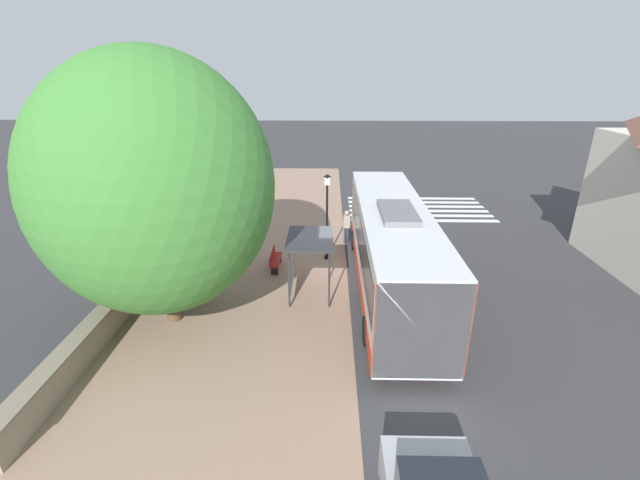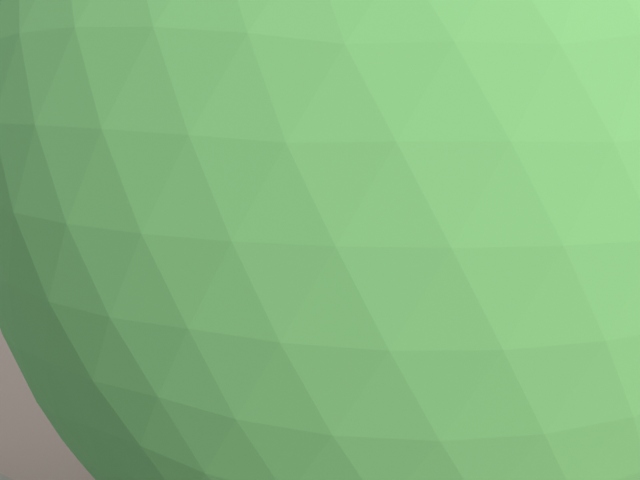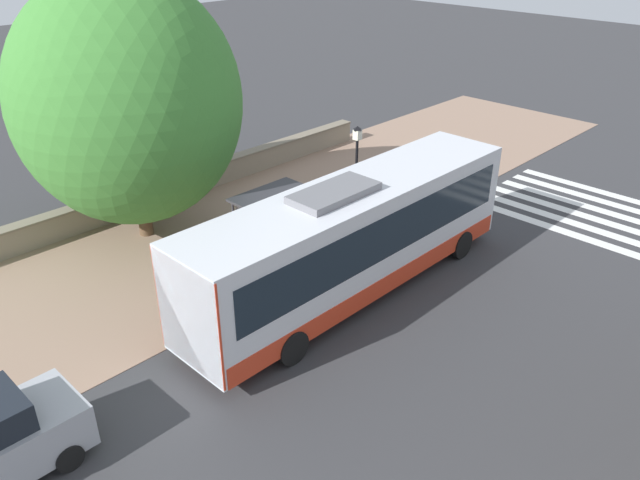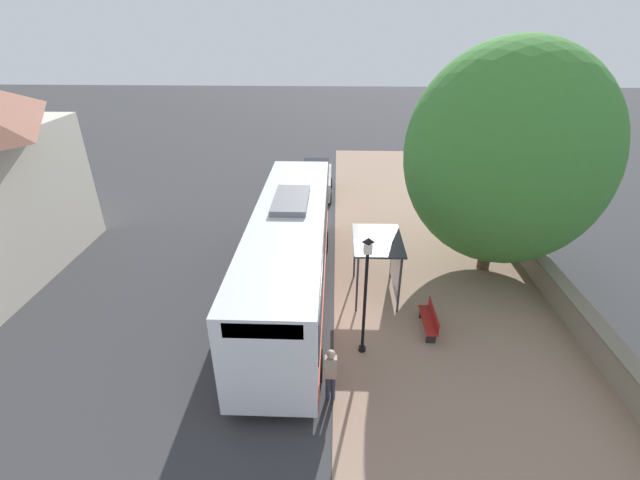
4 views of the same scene
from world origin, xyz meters
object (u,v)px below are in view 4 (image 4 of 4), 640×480
(bus_shelter, at_px, (381,249))
(bench, at_px, (430,319))
(shade_tree, at_px, (505,155))
(parked_car_behind_bus, at_px, (316,180))
(pedestrian, at_px, (331,371))
(bus, at_px, (290,252))
(street_lamp_near, at_px, (366,288))

(bus_shelter, relative_size, bench, 1.60)
(bus_shelter, xyz_separation_m, bench, (-1.58, 2.22, -1.57))
(shade_tree, xyz_separation_m, parked_car_behind_bus, (7.74, -8.60, -4.12))
(pedestrian, relative_size, parked_car_behind_bus, 0.44)
(parked_car_behind_bus, bearing_deg, bus, 87.53)
(bus_shelter, xyz_separation_m, pedestrian, (1.83, 5.39, -0.97))
(bus_shelter, height_order, pedestrian, bus_shelter)
(bench, height_order, parked_car_behind_bus, parked_car_behind_bus)
(pedestrian, relative_size, bench, 1.07)
(pedestrian, xyz_separation_m, bench, (-3.41, -3.18, -0.60))
(bus, xyz_separation_m, shade_tree, (-8.22, -2.44, 3.11))
(bus, height_order, pedestrian, bus)
(bus_shelter, xyz_separation_m, street_lamp_near, (0.81, 3.35, 0.46))
(street_lamp_near, distance_m, parked_car_behind_bus, 14.35)
(shade_tree, bearing_deg, pedestrian, 48.82)
(pedestrian, distance_m, street_lamp_near, 2.69)
(street_lamp_near, bearing_deg, pedestrian, 63.50)
(bus, distance_m, bus_shelter, 3.45)
(bus, bearing_deg, parked_car_behind_bus, -92.47)
(bus, xyz_separation_m, bench, (-5.02, 1.94, -1.50))
(bus, height_order, street_lamp_near, street_lamp_near)
(bus, bearing_deg, street_lamp_near, 130.55)
(street_lamp_near, height_order, shade_tree, shade_tree)
(bus_shelter, distance_m, shade_tree, 6.07)
(street_lamp_near, xyz_separation_m, parked_car_behind_bus, (2.15, -14.11, -1.53))
(bus_shelter, bearing_deg, parked_car_behind_bus, -74.62)
(bench, bearing_deg, street_lamp_near, 25.37)
(bus, distance_m, parked_car_behind_bus, 11.10)
(bus, height_order, bench, bus)
(bus, bearing_deg, bus_shelter, -175.34)
(pedestrian, height_order, bench, pedestrian)
(shade_tree, bearing_deg, bench, 53.84)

